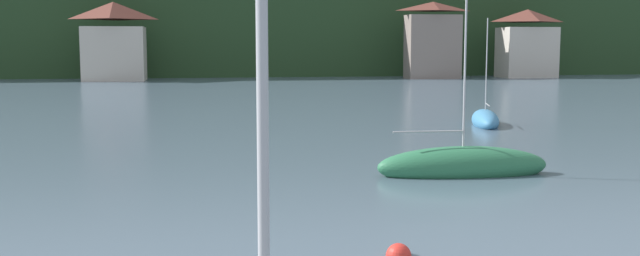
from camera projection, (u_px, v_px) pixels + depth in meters
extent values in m
cube|color=#264223|center=(217.00, 11.00, 105.84)|extent=(352.00, 40.39, 17.66)
ellipsoid|color=#2D4C28|center=(430.00, 31.00, 122.03)|extent=(246.40, 28.27, 37.28)
cube|color=beige|center=(115.00, 54.00, 79.55)|extent=(6.54, 5.41, 5.88)
pyramid|color=brown|center=(113.00, 11.00, 79.01)|extent=(6.86, 5.68, 1.89)
cube|color=gray|center=(433.00, 47.00, 84.31)|extent=(6.14, 3.02, 7.37)
pyramid|color=brown|center=(433.00, 6.00, 83.78)|extent=(6.45, 3.17, 1.06)
cube|color=beige|center=(527.00, 53.00, 87.02)|extent=(6.34, 4.28, 6.00)
pyramid|color=brown|center=(528.00, 16.00, 86.52)|extent=(6.65, 4.49, 1.50)
ellipsoid|color=#2D754C|center=(463.00, 166.00, 22.10)|extent=(5.37, 1.61, 1.22)
cylinder|color=#B7B7BC|center=(465.00, 53.00, 21.70)|extent=(0.06, 0.06, 6.17)
cylinder|color=#ADADB2|center=(428.00, 132.00, 21.83)|extent=(2.19, 0.15, 0.06)
ellipsoid|color=teal|center=(485.00, 120.00, 35.77)|extent=(2.48, 4.63, 1.06)
cylinder|color=#B7B7BC|center=(487.00, 67.00, 35.46)|extent=(0.05, 0.05, 4.71)
cylinder|color=#ADADB2|center=(488.00, 105.00, 34.75)|extent=(0.58, 1.80, 0.05)
sphere|color=red|center=(399.00, 256.00, 13.65)|extent=(0.48, 0.48, 0.48)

